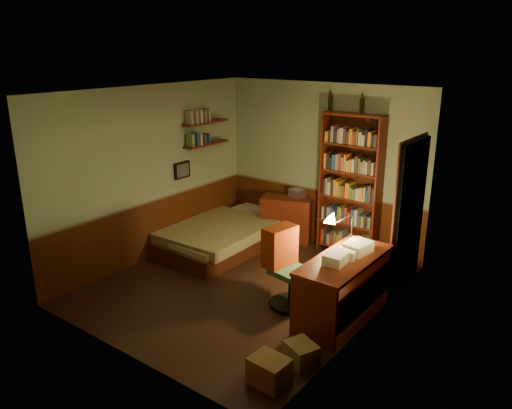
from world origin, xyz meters
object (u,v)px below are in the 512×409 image
Objects in this scene: dresser at (287,219)px; cardboard_box_b at (301,353)px; desk_lamp at (352,221)px; desk at (343,288)px; office_chair at (291,271)px; bookshelf at (350,186)px; bed at (228,226)px; mini_stereo at (297,193)px; cardboard_box_a at (269,371)px.

cardboard_box_b is at bearing -74.24° from dresser.
cardboard_box_b is at bearing -103.90° from desk_lamp.
office_chair is (-0.64, -0.14, 0.09)m from desk.
desk_lamp is at bearing 107.14° from desk.
cardboard_box_b is at bearing -84.89° from desk.
desk_lamp is at bearing -56.41° from dresser.
cardboard_box_b is (0.94, -2.87, -0.98)m from bookshelf.
bed reaches higher than cardboard_box_b.
desk reaches higher than dresser.
desk_lamp is (-0.12, 0.38, 0.70)m from desk.
mini_stereo reaches higher than dresser.
desk_lamp is 0.67× the size of office_chair.
office_chair is at bearing -27.47° from bed.
desk is 1.11m from cardboard_box_b.
cardboard_box_a is (0.13, -1.92, -0.95)m from desk_lamp.
mini_stereo is 2.26m from desk_lamp.
mini_stereo is 3.55m from cardboard_box_b.
bed is 3.63× the size of desk_lamp.
bed reaches higher than cardboard_box_a.
office_chair is (0.21, -1.94, -0.62)m from bookshelf.
dresser is (0.61, 0.79, 0.03)m from bed.
bed is 1.01m from dresser.
desk_lamp is (2.43, -0.53, 0.75)m from bed.
bed is 6.29× the size of cardboard_box_a.
bookshelf reaches higher than desk_lamp.
bookshelf is at bearing -15.69° from dresser.
bookshelf is 2.30× the size of office_chair.
office_chair is at bearing -75.47° from dresser.
desk is 2.28× the size of desk_lamp.
cardboard_box_b is (0.07, 0.46, -0.03)m from cardboard_box_a.
bed is 2.18m from office_chair.
bookshelf is at bearing 108.17° from cardboard_box_b.
dresser is at bearing -176.37° from bookshelf.
bookshelf reaches higher than mini_stereo.
desk_lamp is 1.73× the size of cardboard_box_a.
cardboard_box_a is at bearing -108.04° from desk_lamp.
desk_lamp reaches higher than mini_stereo.
desk is 1.52× the size of office_chair.
dresser is at bearing 120.93° from cardboard_box_a.
desk_lamp is 2.00× the size of cardboard_box_b.
dresser is 3.45m from cardboard_box_b.
dresser is at bearing 125.96° from cardboard_box_b.
bookshelf is 6.90× the size of cardboard_box_b.
cardboard_box_a is at bearing -89.13° from desk.
bed is at bearing 161.26° from office_chair.
desk is 0.81m from desk_lamp.
desk is at bearing 23.07° from office_chair.
office_chair reaches higher than bed.
cardboard_box_b is (1.91, -2.91, -0.70)m from mini_stereo.
cardboard_box_a is at bearing -54.22° from office_chair.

